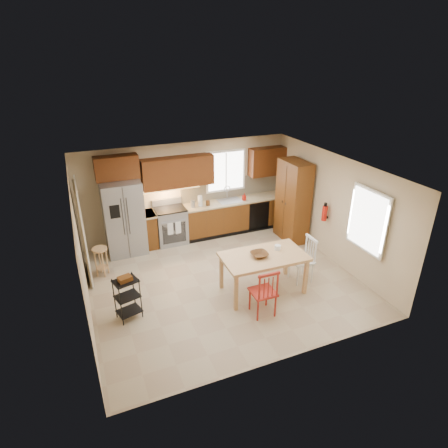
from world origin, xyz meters
name	(u,v)px	position (x,y,z in m)	size (l,w,h in m)	color
floor	(223,280)	(0.00, 0.00, 0.00)	(5.50, 5.50, 0.00)	tan
ceiling	(223,169)	(0.00, 0.00, 2.50)	(5.50, 5.00, 0.02)	silver
wall_back	(186,190)	(0.00, 2.50, 1.25)	(5.50, 0.02, 2.50)	#CCB793
wall_front	(287,296)	(0.00, -2.50, 1.25)	(5.50, 0.02, 2.50)	#CCB793
wall_left	(81,254)	(-2.75, 0.00, 1.25)	(0.02, 5.00, 2.50)	#CCB793
wall_right	(334,209)	(2.75, 0.00, 1.25)	(0.02, 5.00, 2.50)	#CCB793
refrigerator	(124,218)	(-1.70, 2.12, 0.91)	(0.92, 0.75, 1.82)	gray
range_stove	(171,226)	(-0.55, 2.19, 0.46)	(0.76, 0.63, 0.92)	gray
base_cabinet_narrow	(150,230)	(-1.10, 2.20, 0.45)	(0.30, 0.60, 0.90)	brown
base_cabinet_run	(236,215)	(1.29, 2.20, 0.45)	(2.92, 0.60, 0.90)	brown
dishwasher	(259,216)	(1.85, 1.91, 0.45)	(0.60, 0.02, 0.78)	black
backsplash	(232,187)	(1.29, 2.48, 1.18)	(2.92, 0.03, 0.55)	beige
upper_over_fridge	(117,167)	(-1.70, 2.33, 2.10)	(1.00, 0.35, 0.55)	#562B0E
upper_left_block	(178,172)	(-0.25, 2.33, 1.83)	(1.80, 0.35, 0.75)	#562B0E
upper_right_block	(267,161)	(2.25, 2.33, 1.83)	(1.00, 0.35, 0.75)	#562B0E
window_back	(226,171)	(1.10, 2.48, 1.65)	(1.12, 0.04, 1.12)	white
sink	(230,202)	(1.10, 2.20, 0.86)	(0.62, 0.46, 0.16)	gray
undercab_glow	(167,189)	(-0.55, 2.30, 1.43)	(1.60, 0.30, 0.01)	#FFBF66
soap_bottle	(244,197)	(1.48, 2.10, 1.00)	(0.09, 0.09, 0.19)	#AA150B
paper_towel	(200,201)	(0.25, 2.15, 1.04)	(0.12, 0.12, 0.28)	silver
canister_steel	(193,204)	(0.05, 2.15, 0.99)	(0.11, 0.11, 0.18)	gray
canister_wood	(208,203)	(0.45, 2.12, 0.97)	(0.10, 0.10, 0.14)	#4D2D14
pantry	(293,201)	(2.43, 1.20, 1.05)	(0.50, 0.95, 2.10)	brown
fire_extinguisher	(324,213)	(2.63, 0.15, 1.10)	(0.12, 0.12, 0.36)	#AA150B
window_right	(368,221)	(2.68, -1.15, 1.45)	(0.04, 1.02, 1.32)	white
doorway	(82,234)	(-2.67, 1.30, 1.05)	(0.04, 0.95, 2.10)	#8C7A59
dining_table	(263,274)	(0.62, -0.66, 0.41)	(1.69, 0.95, 0.82)	tan
chair_red	(263,291)	(0.27, -1.31, 0.50)	(0.46, 0.46, 0.99)	maroon
chair_white	(302,260)	(1.57, -0.61, 0.50)	(0.46, 0.46, 0.99)	silver
table_bowl	(259,257)	(0.51, -0.66, 0.83)	(0.34, 0.34, 0.08)	#4D2D14
table_jar	(278,248)	(0.99, -0.55, 0.86)	(0.13, 0.13, 0.16)	silver
bar_stool	(101,262)	(-2.39, 1.24, 0.33)	(0.32, 0.32, 0.67)	tan
utility_cart	(128,298)	(-2.09, -0.48, 0.42)	(0.42, 0.33, 0.85)	black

